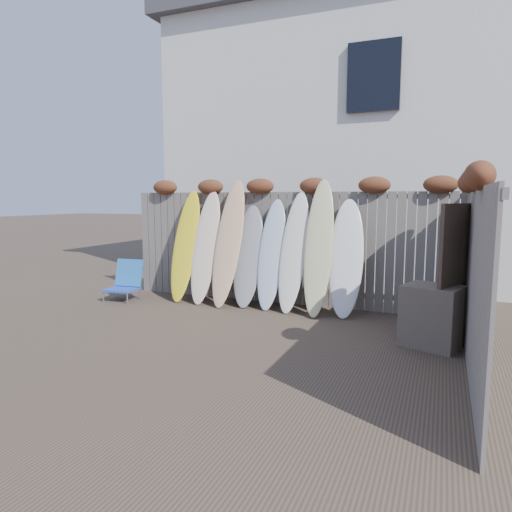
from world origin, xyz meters
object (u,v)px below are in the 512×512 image
at_px(beach_chair, 125,281).
at_px(lattice_panel, 461,274).
at_px(wooden_crate, 432,316).
at_px(surfboard_0, 185,245).

distance_m(beach_chair, lattice_panel, 5.77).
bearing_deg(beach_chair, wooden_crate, -8.00).
bearing_deg(wooden_crate, lattice_panel, 44.62).
height_order(beach_chair, surfboard_0, surfboard_0).
bearing_deg(surfboard_0, wooden_crate, -12.72).
relative_size(beach_chair, wooden_crate, 0.93).
bearing_deg(lattice_panel, wooden_crate, -110.59).
bearing_deg(wooden_crate, beach_chair, 172.00).
height_order(beach_chair, lattice_panel, lattice_panel).
xyz_separation_m(wooden_crate, surfboard_0, (-4.33, 1.16, 0.63)).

